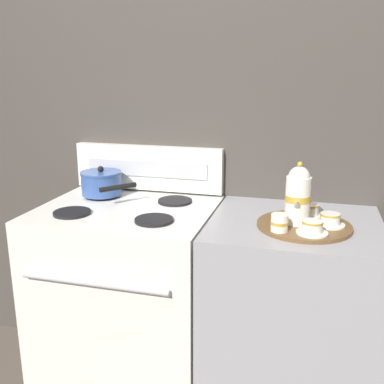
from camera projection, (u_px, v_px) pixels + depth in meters
wall_back at (219, 154)px, 2.10m from camera, size 6.00×0.05×2.20m
stove at (130, 303)px, 2.04m from camera, size 0.74×0.64×0.92m
control_panel at (148, 168)px, 2.16m from camera, size 0.73×0.05×0.21m
side_counter at (289, 325)px, 1.86m from camera, size 0.66×0.61×0.91m
saucepan at (102, 183)px, 2.08m from camera, size 0.29×0.28×0.13m
serving_tray at (304, 226)px, 1.68m from camera, size 0.35×0.35×0.01m
teapot at (298, 195)px, 1.66m from camera, size 0.10×0.15×0.24m
teacup_left at (312, 227)px, 1.58m from camera, size 0.11×0.11×0.05m
teacup_right at (309, 210)px, 1.77m from camera, size 0.11×0.11×0.05m
teacup_front at (330, 220)px, 1.66m from camera, size 0.11×0.11×0.05m
creamer_jug at (280, 223)px, 1.60m from camera, size 0.06×0.06×0.06m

